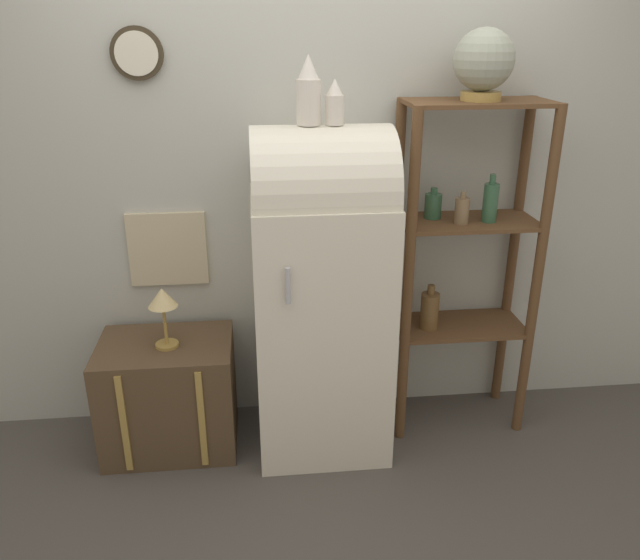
% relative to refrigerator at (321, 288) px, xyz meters
% --- Properties ---
extents(ground_plane, '(12.00, 12.00, 0.00)m').
position_rel_refrigerator_xyz_m(ground_plane, '(0.00, -0.25, -0.83)').
color(ground_plane, '#4C4742').
extents(wall_back, '(7.00, 0.09, 2.70)m').
position_rel_refrigerator_xyz_m(wall_back, '(-0.00, 0.32, 0.52)').
color(wall_back, '#B7B7AD').
rests_on(wall_back, ground_plane).
extents(refrigerator, '(0.63, 0.63, 1.59)m').
position_rel_refrigerator_xyz_m(refrigerator, '(0.00, 0.00, 0.00)').
color(refrigerator, silver).
rests_on(refrigerator, ground_plane).
extents(suitcase_trunk, '(0.64, 0.48, 0.56)m').
position_rel_refrigerator_xyz_m(suitcase_trunk, '(-0.76, 0.03, -0.55)').
color(suitcase_trunk, brown).
rests_on(suitcase_trunk, ground_plane).
extents(shelf_unit, '(0.68, 0.35, 1.67)m').
position_rel_refrigerator_xyz_m(shelf_unit, '(0.71, 0.10, 0.12)').
color(shelf_unit, brown).
rests_on(shelf_unit, ground_plane).
extents(globe, '(0.27, 0.27, 0.31)m').
position_rel_refrigerator_xyz_m(globe, '(0.72, 0.08, 1.00)').
color(globe, '#AD8942').
rests_on(globe, shelf_unit).
extents(vase_left, '(0.10, 0.10, 0.29)m').
position_rel_refrigerator_xyz_m(vase_left, '(-0.05, -0.00, 0.89)').
color(vase_left, silver).
rests_on(vase_left, refrigerator).
extents(vase_center, '(0.08, 0.08, 0.19)m').
position_rel_refrigerator_xyz_m(vase_center, '(0.06, -0.01, 0.84)').
color(vase_center, silver).
rests_on(vase_center, refrigerator).
extents(desk_lamp, '(0.14, 0.14, 0.30)m').
position_rel_refrigerator_xyz_m(desk_lamp, '(-0.74, 0.00, -0.04)').
color(desk_lamp, '#AD8942').
rests_on(desk_lamp, suitcase_trunk).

